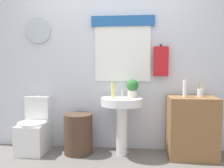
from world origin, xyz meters
name	(u,v)px	position (x,y,z in m)	size (l,w,h in m)	color
back_wall	(109,57)	(0.00, 1.15, 1.30)	(4.40, 0.18, 2.60)	silver
toilet	(35,130)	(-1.00, 0.88, 0.29)	(0.38, 0.51, 0.77)	white
laundry_hamper	(78,134)	(-0.38, 0.85, 0.27)	(0.38, 0.38, 0.54)	#4C3828
pedestal_sink	(122,111)	(0.20, 0.85, 0.59)	(0.55, 0.55, 0.77)	white
faucet	(122,93)	(0.20, 0.97, 0.82)	(0.03, 0.03, 0.10)	silver
wooden_cabinet	(191,127)	(1.11, 0.85, 0.39)	(0.60, 0.44, 0.79)	olive
soap_bottle	(113,90)	(0.08, 0.90, 0.86)	(0.05, 0.05, 0.19)	#DBD166
potted_plant	(133,88)	(0.34, 0.91, 0.89)	(0.16, 0.16, 0.24)	beige
lotion_bottle	(185,89)	(1.00, 0.81, 0.90)	(0.05, 0.05, 0.22)	white
toothbrush_cup	(200,93)	(1.21, 0.87, 0.84)	(0.08, 0.08, 0.19)	silver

